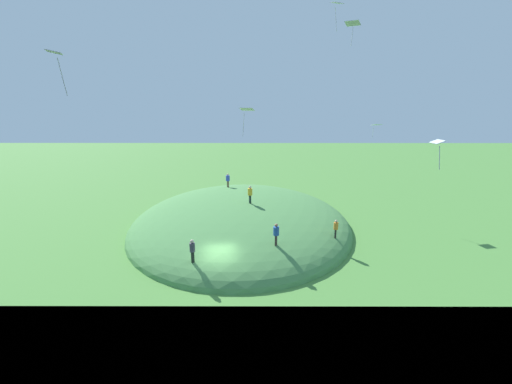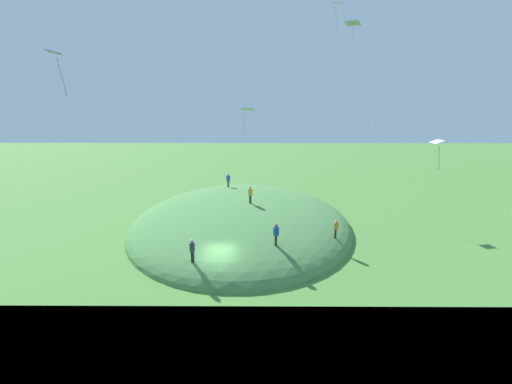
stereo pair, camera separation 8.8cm
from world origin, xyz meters
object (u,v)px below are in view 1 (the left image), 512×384
(person_with_child, at_px, (192,248))
(kite_4, at_px, (337,5))
(person_on_hilltop, at_px, (228,179))
(kite_5, at_px, (376,125))
(kite_7, at_px, (353,24))
(person_watching_kites, at_px, (336,227))
(kite_2, at_px, (438,144))
(person_walking_path, at_px, (250,193))
(kite_3, at_px, (55,55))
(kite_0, at_px, (247,111))
(person_near_shore, at_px, (276,232))

(person_with_child, bearing_deg, kite_4, -18.61)
(person_on_hilltop, height_order, kite_4, kite_4)
(kite_5, distance_m, kite_7, 17.92)
(kite_4, bearing_deg, kite_5, -36.27)
(person_watching_kites, relative_size, kite_4, 0.79)
(kite_4, bearing_deg, kite_2, -167.71)
(kite_2, bearing_deg, person_walking_path, 30.05)
(kite_3, distance_m, kite_5, 32.82)
(kite_5, bearing_deg, kite_0, 126.31)
(person_walking_path, distance_m, kite_5, 16.60)
(kite_2, distance_m, kite_7, 10.99)
(person_near_shore, distance_m, kite_7, 15.77)
(kite_4, bearing_deg, kite_7, -177.95)
(kite_2, bearing_deg, person_watching_kites, 10.66)
(kite_0, bearing_deg, person_on_hilltop, 12.18)
(person_near_shore, distance_m, kite_3, 18.43)
(person_watching_kites, relative_size, kite_3, 0.84)
(person_near_shore, bearing_deg, kite_2, 59.09)
(person_with_child, relative_size, kite_7, 1.15)
(person_watching_kites, height_order, kite_4, kite_4)
(person_on_hilltop, xyz_separation_m, kite_3, (-25.62, 5.48, 11.67))
(person_with_child, height_order, kite_7, kite_7)
(person_with_child, bearing_deg, person_walking_path, 20.01)
(kite_4, distance_m, kite_7, 5.12)
(kite_2, distance_m, kite_5, 23.04)
(kite_5, height_order, kite_7, kite_7)
(kite_3, xyz_separation_m, kite_5, (23.26, -22.63, -4.89))
(person_on_hilltop, distance_m, kite_3, 28.68)
(person_with_child, relative_size, person_on_hilltop, 1.04)
(kite_4, bearing_deg, person_walking_path, 59.40)
(person_walking_path, distance_m, person_near_shore, 8.86)
(kite_7, bearing_deg, person_watching_kites, -9.15)
(person_near_shore, distance_m, kite_4, 18.42)
(person_walking_path, distance_m, kite_2, 20.67)
(person_walking_path, xyz_separation_m, kite_5, (5.79, -14.22, 6.33))
(kite_0, distance_m, kite_2, 15.60)
(person_on_hilltop, height_order, kite_7, kite_7)
(person_on_hilltop, distance_m, person_watching_kites, 17.38)
(person_walking_path, relative_size, kite_0, 0.79)
(person_with_child, xyz_separation_m, kite_7, (1.85, -11.18, 15.47))
(person_on_hilltop, xyz_separation_m, kite_4, (-12.26, -9.89, 16.82))
(person_near_shore, height_order, kite_2, kite_2)
(kite_2, height_order, kite_5, kite_2)
(person_with_child, distance_m, kite_7, 19.17)
(kite_3, height_order, kite_5, kite_3)
(kite_0, distance_m, kite_3, 15.43)
(kite_4, bearing_deg, person_with_child, 120.34)
(person_near_shore, relative_size, person_on_hilltop, 1.04)
(kite_0, bearing_deg, kite_2, -140.64)
(kite_0, height_order, kite_5, kite_0)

